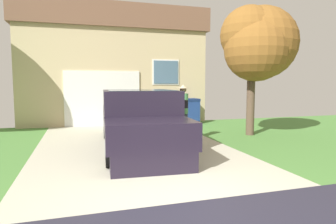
{
  "coord_description": "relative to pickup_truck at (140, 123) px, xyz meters",
  "views": [
    {
      "loc": [
        -1.43,
        -4.05,
        1.79
      ],
      "look_at": [
        1.05,
        4.16,
        0.95
      ],
      "focal_mm": 31.75,
      "sensor_mm": 36.0,
      "label": 1
    }
  ],
  "objects": [
    {
      "name": "wheeled_trash_bin",
      "position": [
        3.19,
        4.44,
        -0.12
      ],
      "size": [
        0.6,
        0.72,
        1.1
      ],
      "color": "navy",
      "rests_on": "ground"
    },
    {
      "name": "front_yard_tree",
      "position": [
        4.19,
        1.03,
        2.39
      ],
      "size": [
        2.65,
        2.54,
        4.36
      ],
      "color": "brown",
      "rests_on": "ground"
    },
    {
      "name": "house_with_garage",
      "position": [
        0.06,
        8.24,
        1.89
      ],
      "size": [
        8.34,
        6.89,
        5.13
      ],
      "color": "#C9B387",
      "rests_on": "ground"
    },
    {
      "name": "person_with_hat",
      "position": [
        1.48,
        0.73,
        0.22
      ],
      "size": [
        0.39,
        0.43,
        1.74
      ],
      "rotation": [
        0.0,
        0.0,
        -2.27
      ],
      "color": "#333842",
      "rests_on": "ground"
    },
    {
      "name": "handbag",
      "position": [
        1.71,
        0.57,
        -0.59
      ],
      "size": [
        0.34,
        0.17,
        0.4
      ],
      "color": "beige",
      "rests_on": "ground"
    },
    {
      "name": "pickup_truck",
      "position": [
        0.0,
        0.0,
        0.0
      ],
      "size": [
        2.25,
        5.56,
        1.61
      ],
      "rotation": [
        0.0,
        0.0,
        3.07
      ],
      "color": "black",
      "rests_on": "ground"
    }
  ]
}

